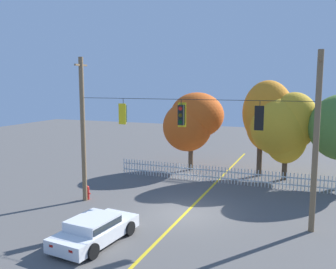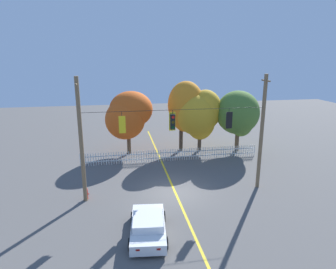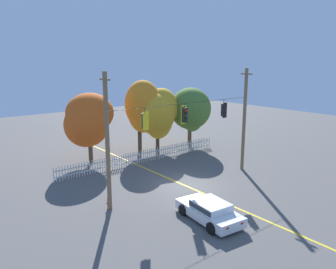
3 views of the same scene
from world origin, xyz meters
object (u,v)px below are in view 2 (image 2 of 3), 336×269
(traffic_signal_southbound_primary, at_px, (173,122))
(traffic_signal_eastbound_side, at_px, (229,120))
(autumn_maple_mid, at_px, (186,108))
(autumn_maple_far_west, at_px, (239,113))
(traffic_signal_northbound_secondary, at_px, (122,124))
(parked_car, at_px, (148,225))
(autumn_maple_near_fence, at_px, (129,115))
(autumn_oak_far_east, at_px, (200,114))
(fire_hydrant, at_px, (86,193))

(traffic_signal_southbound_primary, bearing_deg, traffic_signal_eastbound_side, -0.29)
(traffic_signal_eastbound_side, distance_m, autumn_maple_mid, 9.74)
(autumn_maple_mid, bearing_deg, autumn_maple_far_west, -16.15)
(traffic_signal_northbound_secondary, xyz_separation_m, traffic_signal_eastbound_side, (7.22, -0.00, 0.02))
(autumn_maple_far_west, relative_size, parked_car, 1.42)
(traffic_signal_southbound_primary, distance_m, autumn_maple_near_fence, 10.11)
(parked_car, bearing_deg, traffic_signal_northbound_secondary, 102.97)
(autumn_maple_near_fence, xyz_separation_m, autumn_oak_far_east, (6.99, -0.67, -0.06))
(traffic_signal_southbound_primary, bearing_deg, parked_car, -115.24)
(traffic_signal_northbound_secondary, bearing_deg, traffic_signal_southbound_primary, 0.33)
(traffic_signal_southbound_primary, xyz_separation_m, fire_hydrant, (-5.91, 0.19, -4.80))
(fire_hydrant, bearing_deg, autumn_maple_mid, 46.21)
(traffic_signal_southbound_primary, distance_m, autumn_oak_far_east, 10.18)
(autumn_oak_far_east, distance_m, autumn_maple_far_west, 3.81)
(autumn_maple_near_fence, relative_size, autumn_maple_far_west, 0.99)
(traffic_signal_southbound_primary, height_order, autumn_oak_far_east, autumn_oak_far_east)
(autumn_oak_far_east, bearing_deg, traffic_signal_eastbound_side, -93.70)
(parked_car, bearing_deg, autumn_maple_near_fence, 91.06)
(traffic_signal_northbound_secondary, bearing_deg, parked_car, -77.03)
(traffic_signal_southbound_primary, xyz_separation_m, parked_car, (-2.23, -4.74, -4.60))
(parked_car, bearing_deg, traffic_signal_southbound_primary, 64.76)
(traffic_signal_eastbound_side, bearing_deg, traffic_signal_northbound_secondary, 180.00)
(traffic_signal_eastbound_side, distance_m, parked_car, 9.00)
(traffic_signal_northbound_secondary, height_order, autumn_maple_far_west, autumn_maple_far_west)
(traffic_signal_southbound_primary, height_order, autumn_maple_mid, autumn_maple_mid)
(autumn_maple_far_west, distance_m, parked_car, 16.96)
(autumn_maple_near_fence, bearing_deg, autumn_maple_mid, -0.45)
(autumn_maple_mid, distance_m, autumn_maple_far_west, 5.25)
(autumn_maple_near_fence, relative_size, autumn_maple_mid, 0.87)
(traffic_signal_northbound_secondary, height_order, autumn_maple_mid, autumn_maple_mid)
(traffic_signal_southbound_primary, bearing_deg, autumn_maple_near_fence, 104.45)
(traffic_signal_southbound_primary, distance_m, autumn_maple_mid, 10.20)
(autumn_oak_far_east, distance_m, parked_car, 15.65)
(autumn_oak_far_east, xyz_separation_m, fire_hydrant, (-10.39, -8.85, -3.40))
(traffic_signal_southbound_primary, height_order, autumn_maple_far_west, autumn_maple_far_west)
(traffic_signal_eastbound_side, height_order, autumn_oak_far_east, autumn_oak_far_east)
(traffic_signal_northbound_secondary, relative_size, parked_car, 0.32)
(autumn_maple_near_fence, height_order, autumn_maple_mid, autumn_maple_mid)
(autumn_maple_near_fence, bearing_deg, autumn_oak_far_east, -5.51)
(traffic_signal_eastbound_side, height_order, fire_hydrant, traffic_signal_eastbound_side)
(autumn_oak_far_east, bearing_deg, traffic_signal_northbound_secondary, -130.77)
(autumn_maple_near_fence, relative_size, fire_hydrant, 7.41)
(traffic_signal_northbound_secondary, distance_m, traffic_signal_eastbound_side, 7.22)
(autumn_oak_far_east, bearing_deg, parked_car, -116.01)
(autumn_maple_near_fence, height_order, fire_hydrant, autumn_maple_near_fence)
(autumn_maple_near_fence, height_order, autumn_maple_far_west, autumn_maple_far_west)
(autumn_maple_mid, xyz_separation_m, autumn_maple_far_west, (5.02, -1.45, -0.44))
(traffic_signal_northbound_secondary, relative_size, autumn_maple_mid, 0.20)
(traffic_signal_eastbound_side, distance_m, autumn_oak_far_east, 9.18)
(traffic_signal_northbound_secondary, height_order, traffic_signal_eastbound_side, same)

